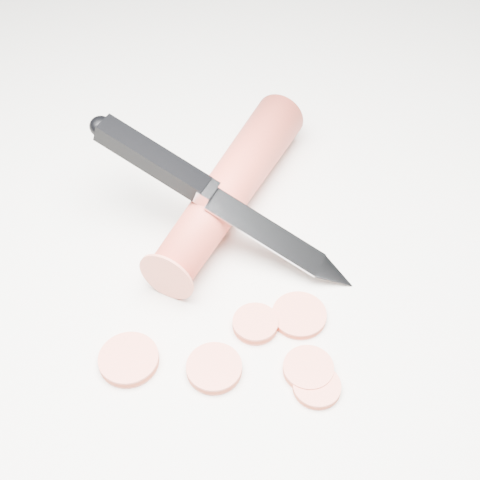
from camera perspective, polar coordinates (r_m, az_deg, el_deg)
ground at (r=0.48m, az=-1.89°, el=-4.96°), size 2.40×2.40×0.00m
carrot at (r=0.53m, az=-0.85°, el=4.55°), size 0.19×0.15×0.04m
carrot_slice_0 at (r=0.45m, az=5.85°, el=-10.88°), size 0.03×0.03×0.01m
carrot_slice_1 at (r=0.45m, az=-2.22°, el=-10.88°), size 0.04×0.04×0.01m
carrot_slice_2 at (r=0.46m, az=-9.47°, el=-10.03°), size 0.04×0.04×0.01m
carrot_slice_3 at (r=0.47m, az=1.32°, el=-7.16°), size 0.03×0.03×0.01m
carrot_slice_4 at (r=0.47m, az=5.07°, el=-6.42°), size 0.04×0.04×0.01m
carrot_slice_5 at (r=0.44m, az=6.57°, el=-12.32°), size 0.03×0.03×0.01m
kitchen_knife at (r=0.49m, az=-1.57°, el=3.54°), size 0.14×0.19×0.09m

